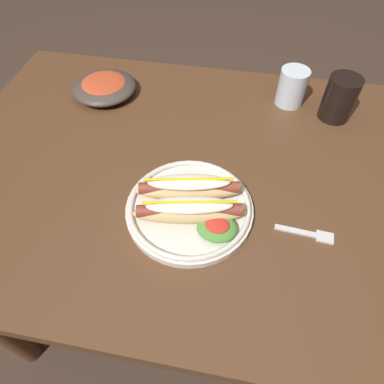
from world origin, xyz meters
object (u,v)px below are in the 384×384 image
at_px(hot_dog_plate, 191,205).
at_px(soda_cup, 340,98).
at_px(fork, 309,234).
at_px(side_bowl, 104,86).
at_px(water_cup, 292,87).

height_order(hot_dog_plate, soda_cup, soda_cup).
distance_m(hot_dog_plate, soda_cup, 0.51).
bearing_deg(hot_dog_plate, fork, -2.59).
distance_m(hot_dog_plate, fork, 0.25).
relative_size(soda_cup, side_bowl, 0.64).
bearing_deg(water_cup, hot_dog_plate, -115.25).
bearing_deg(soda_cup, hot_dog_plate, -129.73).
relative_size(fork, soda_cup, 1.02).
relative_size(soda_cup, water_cup, 1.16).
bearing_deg(fork, hot_dog_plate, -178.31).
relative_size(hot_dog_plate, water_cup, 2.69).
height_order(water_cup, side_bowl, water_cup).
height_order(hot_dog_plate, side_bowl, hot_dog_plate).
distance_m(fork, soda_cup, 0.42).
bearing_deg(soda_cup, water_cup, 161.39).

